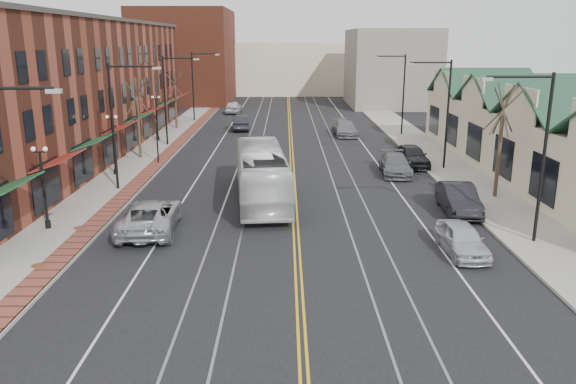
{
  "coord_description": "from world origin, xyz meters",
  "views": [
    {
      "loc": [
        -0.55,
        -19.53,
        9.56
      ],
      "look_at": [
        -0.41,
        8.23,
        2.0
      ],
      "focal_mm": 35.0,
      "sensor_mm": 36.0,
      "label": 1
    }
  ],
  "objects_px": {
    "transit_bus": "(261,174)",
    "parked_car_a": "(462,239)",
    "parked_car_b": "(458,199)",
    "parked_car_c": "(395,165)",
    "parked_suv": "(150,216)",
    "parked_car_d": "(412,156)"
  },
  "relations": [
    {
      "from": "parked_suv",
      "to": "parked_car_b",
      "type": "distance_m",
      "value": 17.08
    },
    {
      "from": "transit_bus",
      "to": "parked_car_a",
      "type": "distance_m",
      "value": 13.16
    },
    {
      "from": "transit_bus",
      "to": "parked_suv",
      "type": "relative_size",
      "value": 1.98
    },
    {
      "from": "parked_car_a",
      "to": "parked_car_d",
      "type": "distance_m",
      "value": 18.6
    },
    {
      "from": "parked_car_a",
      "to": "parked_car_b",
      "type": "distance_m",
      "value": 6.57
    },
    {
      "from": "parked_suv",
      "to": "parked_car_d",
      "type": "distance_m",
      "value": 22.7
    },
    {
      "from": "parked_car_b",
      "to": "parked_car_c",
      "type": "bearing_deg",
      "value": 104.18
    },
    {
      "from": "parked_suv",
      "to": "parked_car_a",
      "type": "distance_m",
      "value": 15.41
    },
    {
      "from": "parked_car_b",
      "to": "parked_car_c",
      "type": "height_order",
      "value": "parked_car_b"
    },
    {
      "from": "parked_suv",
      "to": "transit_bus",
      "type": "bearing_deg",
      "value": -137.61
    },
    {
      "from": "parked_suv",
      "to": "parked_car_b",
      "type": "relative_size",
      "value": 1.21
    },
    {
      "from": "parked_car_c",
      "to": "parked_car_a",
      "type": "bearing_deg",
      "value": -85.72
    },
    {
      "from": "parked_car_b",
      "to": "parked_car_d",
      "type": "height_order",
      "value": "parked_car_d"
    },
    {
      "from": "transit_bus",
      "to": "parked_suv",
      "type": "height_order",
      "value": "transit_bus"
    },
    {
      "from": "transit_bus",
      "to": "parked_car_d",
      "type": "bearing_deg",
      "value": -145.28
    },
    {
      "from": "parked_car_a",
      "to": "parked_car_d",
      "type": "height_order",
      "value": "parked_car_d"
    },
    {
      "from": "parked_car_c",
      "to": "parked_car_d",
      "type": "distance_m",
      "value": 3.31
    },
    {
      "from": "transit_bus",
      "to": "parked_car_b",
      "type": "xyz_separation_m",
      "value": [
        11.3,
        -2.65,
        -0.83
      ]
    },
    {
      "from": "parked_car_c",
      "to": "parked_car_d",
      "type": "relative_size",
      "value": 1.04
    },
    {
      "from": "transit_bus",
      "to": "parked_car_a",
      "type": "bearing_deg",
      "value": 131.36
    },
    {
      "from": "parked_car_c",
      "to": "parked_car_b",
      "type": "bearing_deg",
      "value": -75.13
    },
    {
      "from": "parked_suv",
      "to": "parked_car_b",
      "type": "height_order",
      "value": "parked_suv"
    }
  ]
}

